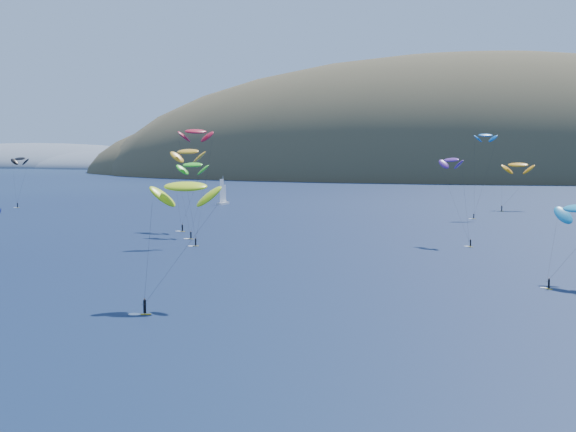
# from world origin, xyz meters

# --- Properties ---
(ground) EXTENTS (2800.00, 2800.00, 0.00)m
(ground) POSITION_xyz_m (0.00, 0.00, 0.00)
(ground) COLOR black
(ground) RESTS_ON ground
(island) EXTENTS (730.00, 300.00, 210.00)m
(island) POSITION_xyz_m (39.40, 562.36, -10.74)
(island) COLOR #3D3526
(island) RESTS_ON ground
(headland) EXTENTS (460.00, 250.00, 60.00)m
(headland) POSITION_xyz_m (-445.26, 750.08, -3.36)
(headland) COLOR slate
(headland) RESTS_ON ground
(sailboat) EXTENTS (9.00, 7.76, 11.07)m
(sailboat) POSITION_xyz_m (-58.95, 223.22, 0.93)
(sailboat) COLOR silver
(sailboat) RESTS_ON ground
(kitesurfer_1) EXTENTS (10.43, 9.96, 23.46)m
(kitesurfer_1) POSITION_xyz_m (-37.18, 134.61, 20.67)
(kitesurfer_1) COLOR gold
(kitesurfer_1) RESTS_ON ground
(kitesurfer_2) EXTENTS (10.29, 13.84, 19.04)m
(kitesurfer_2) POSITION_xyz_m (0.46, 40.28, 16.37)
(kitesurfer_2) COLOR gold
(kitesurfer_2) RESTS_ON ground
(kitesurfer_3) EXTENTS (8.35, 11.92, 19.76)m
(kitesurfer_3) POSITION_xyz_m (-30.99, 122.23, 17.44)
(kitesurfer_3) COLOR gold
(kitesurfer_3) RESTS_ON ground
(kitesurfer_4) EXTENTS (7.58, 8.09, 27.47)m
(kitesurfer_4) POSITION_xyz_m (38.61, 190.27, 25.46)
(kitesurfer_4) COLOR gold
(kitesurfer_4) RESTS_ON ground
(kitesurfer_6) EXTENTS (9.02, 10.70, 20.85)m
(kitesurfer_6) POSITION_xyz_m (32.46, 121.08, 18.93)
(kitesurfer_6) COLOR gold
(kitesurfer_6) RESTS_ON ground
(kitesurfer_9) EXTENTS (8.45, 10.49, 27.62)m
(kitesurfer_9) POSITION_xyz_m (-23.89, 106.45, 25.39)
(kitesurfer_9) COLOR gold
(kitesurfer_9) RESTS_ON ground
(kitesurfer_11) EXTENTS (11.60, 13.06, 18.66)m
(kitesurfer_11) POSITION_xyz_m (49.21, 227.05, 15.66)
(kitesurfer_11) COLOR gold
(kitesurfer_11) RESTS_ON ground
(kitesurfer_12) EXTENTS (8.08, 8.69, 19.75)m
(kitesurfer_12) POSITION_xyz_m (-127.59, 194.76, 17.59)
(kitesurfer_12) COLOR gold
(kitesurfer_12) RESTS_ON ground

